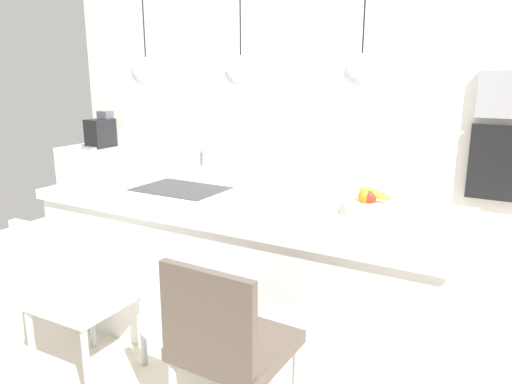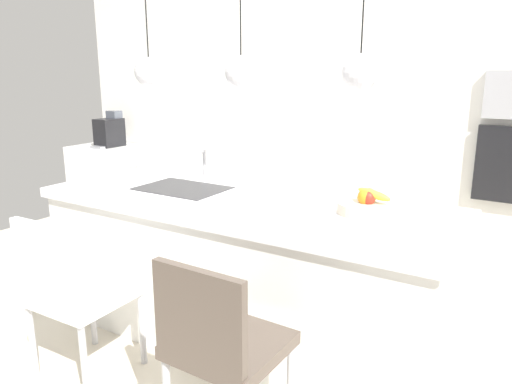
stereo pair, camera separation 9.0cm
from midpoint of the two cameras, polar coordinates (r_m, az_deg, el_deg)
floor at (r=3.26m, az=-2.41°, el=-16.16°), size 6.60×6.60×0.00m
back_wall at (r=4.32m, az=9.26°, el=9.35°), size 6.00×0.10×2.60m
kitchen_island at (r=3.06m, az=-2.50°, el=-8.83°), size 2.53×0.95×0.90m
sink_basin at (r=3.18m, az=-9.64°, el=0.27°), size 0.56×0.40×0.02m
faucet at (r=3.31m, az=-7.42°, el=3.52°), size 0.02×0.17×0.22m
fruit_bowl at (r=2.67m, az=11.85°, el=-1.36°), size 0.28×0.28×0.15m
side_counter at (r=5.49m, az=-16.74°, el=0.62°), size 1.10×0.60×0.84m
coffee_machine at (r=5.50m, az=-18.21°, el=6.68°), size 0.20×0.35×0.38m
oven at (r=4.02m, az=27.03°, el=2.97°), size 0.56×0.08×0.56m
chair_near at (r=2.76m, az=-21.48°, el=-10.84°), size 0.48×0.48×0.93m
chair_middle at (r=2.18m, az=-4.62°, el=-17.18°), size 0.48×0.46×0.90m
pendant_light_left at (r=3.25m, az=-13.55°, el=13.57°), size 0.18×0.18×0.78m
pendant_light_center at (r=2.82m, az=-2.76°, el=13.91°), size 0.18×0.18×0.78m
pendant_light_right at (r=2.52m, az=11.24°, el=13.64°), size 0.18×0.18×0.78m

